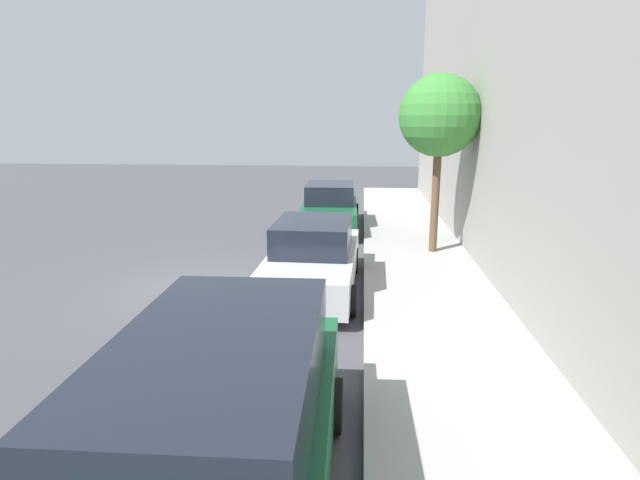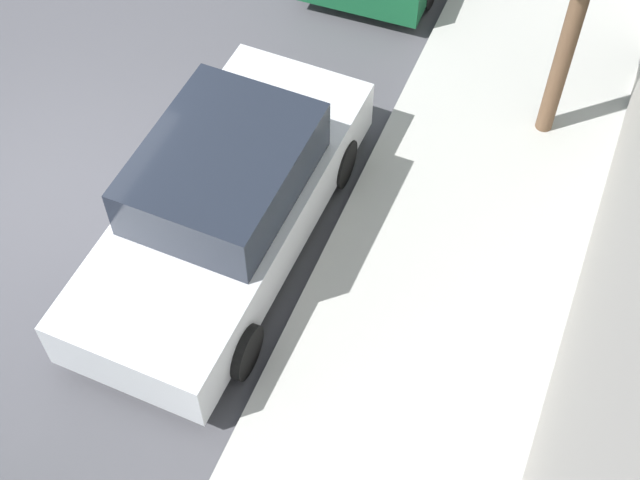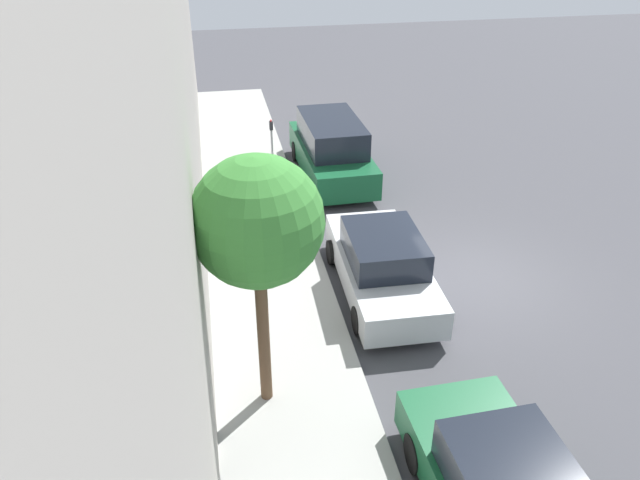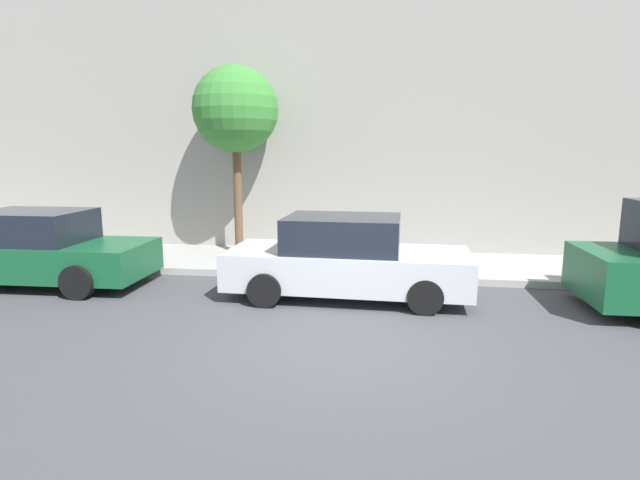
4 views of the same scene
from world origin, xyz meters
name	(u,v)px [view 1 (image 1 of 4)]	position (x,y,z in m)	size (l,w,h in m)	color
ground_plane	(206,288)	(0.00, 0.00, 0.00)	(60.00, 60.00, 0.00)	#424247
sidewalk	(429,292)	(4.90, 0.00, 0.07)	(2.80, 32.00, 0.15)	#9E9E99
parked_minivan_nearest	(222,436)	(2.23, -6.44, 0.92)	(2.02, 4.93, 1.90)	#14512D
parked_sedan_second	(313,258)	(2.39, 0.11, 0.73)	(1.92, 4.54, 1.54)	#B7BABF
parked_sedan_third	(330,208)	(2.33, 6.47, 0.72)	(1.93, 4.55, 1.54)	#14512D
street_tree	(440,117)	(5.37, 3.15, 3.72)	(2.11, 2.11, 4.65)	brown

